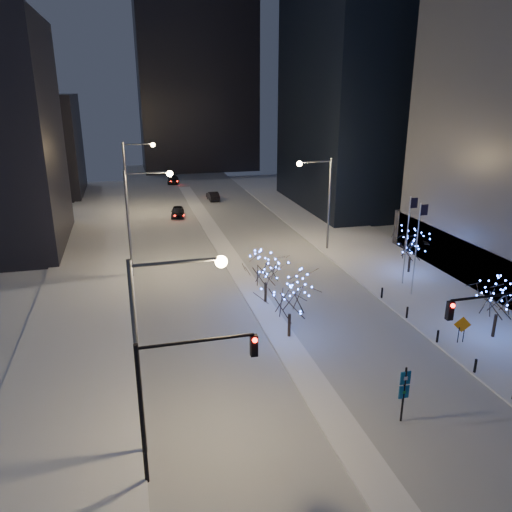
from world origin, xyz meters
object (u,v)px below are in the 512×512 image
object	(u,v)px
holiday_tree_median_far	(266,268)
wayfinding_sign	(404,389)
street_lamp_w_near	(159,330)
holiday_tree_plaza_far	(411,245)
street_lamp_east	(322,192)
construction_sign	(462,327)
car_far	(173,180)
car_mid	(213,196)
street_lamp_w_far	(133,168)
car_near	(178,212)
traffic_signal_west	(177,386)
traffic_signal_east	(503,329)
street_lamp_w_mid	(139,208)
holiday_tree_plaza_near	(499,298)
holiday_tree_median_near	(290,294)

from	to	relation	value
holiday_tree_median_far	wayfinding_sign	world-z (taller)	holiday_tree_median_far
street_lamp_w_near	holiday_tree_plaza_far	bearing A→B (deg)	37.66
street_lamp_east	construction_sign	xyz separation A→B (m)	(1.66, -22.42, -5.12)
car_far	car_mid	bearing A→B (deg)	-66.77
street_lamp_w_far	car_near	world-z (taller)	street_lamp_w_far
car_near	wayfinding_sign	distance (m)	48.34
wayfinding_sign	holiday_tree_median_far	bearing A→B (deg)	98.52
traffic_signal_west	street_lamp_w_far	bearing A→B (deg)	90.55
traffic_signal_east	car_mid	bearing A→B (deg)	95.75
car_far	street_lamp_w_far	bearing A→B (deg)	-100.52
street_lamp_w_mid	wayfinding_sign	distance (m)	29.12
car_mid	holiday_tree_plaza_near	world-z (taller)	holiday_tree_plaza_near
traffic_signal_west	construction_sign	bearing A→B (deg)	20.59
street_lamp_w_mid	car_mid	bearing A→B (deg)	68.88
car_far	street_lamp_w_near	bearing A→B (deg)	-88.35
car_mid	holiday_tree_median_near	world-z (taller)	holiday_tree_median_near
holiday_tree_median_far	holiday_tree_plaza_near	world-z (taller)	holiday_tree_median_far
street_lamp_w_far	traffic_signal_west	distance (m)	52.04
wayfinding_sign	construction_sign	bearing A→B (deg)	36.93
street_lamp_w_mid	construction_sign	size ratio (longest dim) A/B	5.11
car_near	wayfinding_sign	world-z (taller)	wayfinding_sign
street_lamp_w_near	holiday_tree_plaza_near	size ratio (longest dim) A/B	2.26
street_lamp_w_mid	car_mid	size ratio (longest dim) A/B	2.39
street_lamp_w_near	holiday_tree_median_near	distance (m)	13.71
car_near	holiday_tree_plaza_far	distance (m)	33.83
street_lamp_w_mid	holiday_tree_median_near	distance (m)	18.45
car_mid	wayfinding_sign	xyz separation A→B (m)	(0.20, -57.35, 1.32)
street_lamp_w_far	wayfinding_sign	size ratio (longest dim) A/B	3.05
street_lamp_w_near	street_lamp_east	xyz separation A→B (m)	(19.02, 28.00, -0.05)
car_mid	holiday_tree_median_near	size ratio (longest dim) A/B	0.81
street_lamp_w_mid	holiday_tree_median_near	bearing A→B (deg)	-58.74
street_lamp_w_near	holiday_tree_plaza_near	xyz separation A→B (m)	(23.47, 5.74, -3.41)
traffic_signal_east	car_near	distance (m)	49.58
street_lamp_w_near	street_lamp_w_mid	bearing A→B (deg)	90.00
street_lamp_w_mid	traffic_signal_east	xyz separation A→B (m)	(17.88, -26.00, -1.74)
street_lamp_east	holiday_tree_median_near	world-z (taller)	street_lamp_east
street_lamp_east	holiday_tree_median_near	distance (m)	21.10
holiday_tree_median_near	holiday_tree_plaza_far	size ratio (longest dim) A/B	1.24
street_lamp_w_mid	car_near	xyz separation A→B (m)	(5.52, 21.85, -5.77)
car_far	street_lamp_east	bearing A→B (deg)	-68.06
street_lamp_w_near	car_far	bearing A→B (deg)	84.17
car_mid	construction_sign	world-z (taller)	construction_sign
street_lamp_w_far	street_lamp_east	bearing A→B (deg)	-49.15
traffic_signal_west	holiday_tree_plaza_far	size ratio (longest dim) A/B	1.68
street_lamp_w_far	car_near	distance (m)	8.59
traffic_signal_east	holiday_tree_median_near	bearing A→B (deg)	128.91
street_lamp_east	street_lamp_w_near	bearing A→B (deg)	-124.19
car_near	street_lamp_east	bearing A→B (deg)	-46.60
traffic_signal_west	car_near	bearing A→B (deg)	84.13
street_lamp_w_near	construction_sign	distance (m)	22.03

